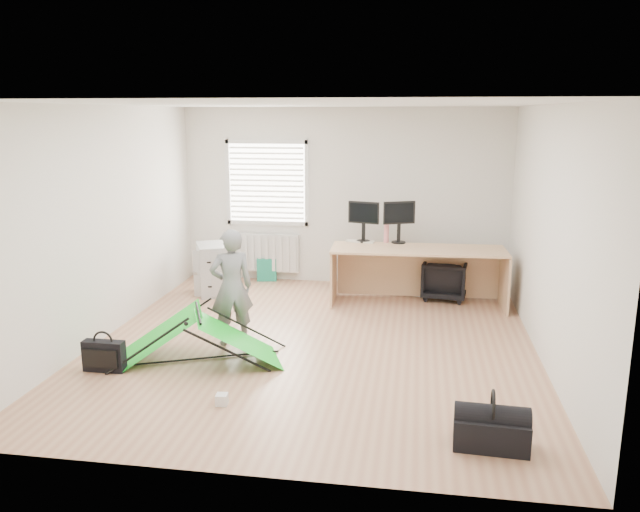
# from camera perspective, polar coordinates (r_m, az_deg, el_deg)

# --- Properties ---
(ground) EXTENTS (5.50, 5.50, 0.00)m
(ground) POSITION_cam_1_polar(r_m,az_deg,el_deg) (7.30, -0.50, -7.99)
(ground) COLOR tan
(ground) RESTS_ON ground
(back_wall) EXTENTS (5.00, 0.02, 2.70)m
(back_wall) POSITION_cam_1_polar(r_m,az_deg,el_deg) (9.62, 2.20, 5.42)
(back_wall) COLOR silver
(back_wall) RESTS_ON ground
(window) EXTENTS (1.20, 0.06, 1.20)m
(window) POSITION_cam_1_polar(r_m,az_deg,el_deg) (9.77, -4.87, 6.68)
(window) COLOR silver
(window) RESTS_ON back_wall
(radiator) EXTENTS (1.00, 0.12, 0.60)m
(radiator) POSITION_cam_1_polar(r_m,az_deg,el_deg) (9.91, -4.80, 0.32)
(radiator) COLOR silver
(radiator) RESTS_ON back_wall
(desk) EXTENTS (2.39, 0.84, 0.81)m
(desk) POSITION_cam_1_polar(r_m,az_deg,el_deg) (8.70, 8.88, -1.90)
(desk) COLOR tan
(desk) RESTS_ON ground
(filing_cabinet) EXTENTS (0.70, 0.77, 0.74)m
(filing_cabinet) POSITION_cam_1_polar(r_m,az_deg,el_deg) (9.31, -9.60, -1.16)
(filing_cabinet) COLOR #AFB2B4
(filing_cabinet) RESTS_ON ground
(monitor_left) EXTENTS (0.46, 0.20, 0.43)m
(monitor_left) POSITION_cam_1_polar(r_m,az_deg,el_deg) (8.92, 4.00, 2.65)
(monitor_left) COLOR black
(monitor_left) RESTS_ON desk
(monitor_right) EXTENTS (0.46, 0.27, 0.44)m
(monitor_right) POSITION_cam_1_polar(r_m,az_deg,el_deg) (8.89, 7.22, 2.58)
(monitor_right) COLOR black
(monitor_right) RESTS_ON desk
(keyboard) EXTENTS (0.42, 0.20, 0.02)m
(keyboard) POSITION_cam_1_polar(r_m,az_deg,el_deg) (8.94, 3.72, 1.34)
(keyboard) COLOR beige
(keyboard) RESTS_ON desk
(thermos) EXTENTS (0.08, 0.08, 0.26)m
(thermos) POSITION_cam_1_polar(r_m,az_deg,el_deg) (8.92, 6.09, 2.06)
(thermos) COLOR #D6777A
(thermos) RESTS_ON desk
(office_chair) EXTENTS (0.69, 0.70, 0.57)m
(office_chair) POSITION_cam_1_polar(r_m,az_deg,el_deg) (9.10, 11.34, -2.11)
(office_chair) COLOR black
(office_chair) RESTS_ON ground
(person) EXTENTS (0.59, 0.52, 1.35)m
(person) POSITION_cam_1_polar(r_m,az_deg,el_deg) (7.16, -8.09, -2.85)
(person) COLOR slate
(person) RESTS_ON ground
(kite) EXTENTS (1.88, 1.38, 0.53)m
(kite) POSITION_cam_1_polar(r_m,az_deg,el_deg) (6.87, -10.97, -7.23)
(kite) COLOR #11BB1F
(kite) RESTS_ON ground
(storage_crate) EXTENTS (0.59, 0.47, 0.29)m
(storage_crate) POSITION_cam_1_polar(r_m,az_deg,el_deg) (9.35, 8.54, -2.46)
(storage_crate) COLOR silver
(storage_crate) RESTS_ON ground
(tote_bag) EXTENTS (0.32, 0.18, 0.36)m
(tote_bag) POSITION_cam_1_polar(r_m,az_deg,el_deg) (9.94, -4.89, -1.23)
(tote_bag) COLOR #1D8A6A
(tote_bag) RESTS_ON ground
(laptop_bag) EXTENTS (0.43, 0.13, 0.32)m
(laptop_bag) POSITION_cam_1_polar(r_m,az_deg,el_deg) (6.88, -19.13, -8.63)
(laptop_bag) COLOR black
(laptop_bag) RESTS_ON ground
(white_box) EXTENTS (0.11, 0.11, 0.10)m
(white_box) POSITION_cam_1_polar(r_m,az_deg,el_deg) (5.91, -8.96, -12.83)
(white_box) COLOR silver
(white_box) RESTS_ON ground
(duffel_bag) EXTENTS (0.60, 0.33, 0.26)m
(duffel_bag) POSITION_cam_1_polar(r_m,az_deg,el_deg) (5.33, 15.37, -15.29)
(duffel_bag) COLOR black
(duffel_bag) RESTS_ON ground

